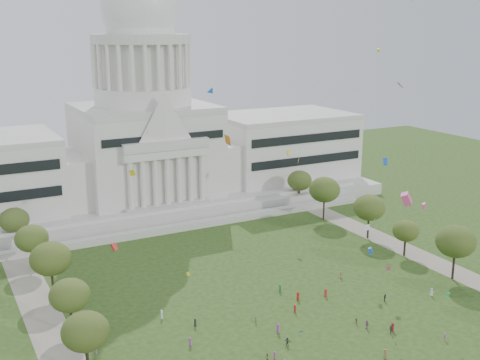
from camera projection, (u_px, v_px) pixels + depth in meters
name	position (u px, v px, depth m)	size (l,w,h in m)	color
ground	(353.00, 358.00, 111.89)	(400.00, 400.00, 0.00)	#284616
capitol	(145.00, 141.00, 203.60)	(160.00, 64.50, 91.30)	#BAB8AE
path_left	(57.00, 346.00, 115.81)	(8.00, 160.00, 0.04)	gray
path_right	(426.00, 259.00, 159.33)	(8.00, 160.00, 0.04)	gray
row_tree_l_2	(85.00, 332.00, 104.18)	(8.42, 8.42, 11.97)	black
row_tree_r_2	(456.00, 242.00, 144.44)	(9.55, 9.55, 13.58)	black
row_tree_l_3	(70.00, 295.00, 118.91)	(8.12, 8.12, 11.55)	black
row_tree_r_3	(406.00, 231.00, 159.78)	(7.01, 7.01, 9.98)	black
row_tree_l_4	(51.00, 259.00, 134.45)	(9.29, 9.29, 13.21)	black
row_tree_r_4	(369.00, 208.00, 172.71)	(9.19, 9.19, 13.06)	black
row_tree_l_5	(32.00, 239.00, 150.10)	(8.33, 8.33, 11.85)	black
row_tree_r_5	(324.00, 190.00, 189.23)	(9.82, 9.82, 13.96)	black
row_tree_l_6	(14.00, 220.00, 164.90)	(8.19, 8.19, 11.64)	black
row_tree_r_6	(300.00, 181.00, 206.06)	(8.42, 8.42, 11.97)	black
person_0	(432.00, 292.00, 137.14)	(0.96, 0.62, 1.96)	silver
person_2	(385.00, 298.00, 134.60)	(0.83, 0.51, 1.70)	#26262B
person_3	(391.00, 330.00, 120.47)	(1.12, 0.58, 1.74)	#26262B
person_4	(367.00, 324.00, 122.34)	(1.13, 0.62, 1.93)	#994C8C
person_5	(287.00, 342.00, 115.87)	(1.60, 0.63, 1.72)	#4C4C51
person_8	(267.00, 357.00, 110.55)	(0.75, 0.46, 1.53)	olive
person_9	(445.00, 337.00, 117.86)	(0.96, 0.49, 1.48)	#994C8C
person_10	(356.00, 321.00, 124.44)	(0.82, 0.45, 1.41)	olive
distant_crowd	(254.00, 336.00, 117.91)	(62.76, 38.17, 1.94)	#4C4C51
kite_swarm	(344.00, 204.00, 112.43)	(87.29, 107.89, 62.64)	yellow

